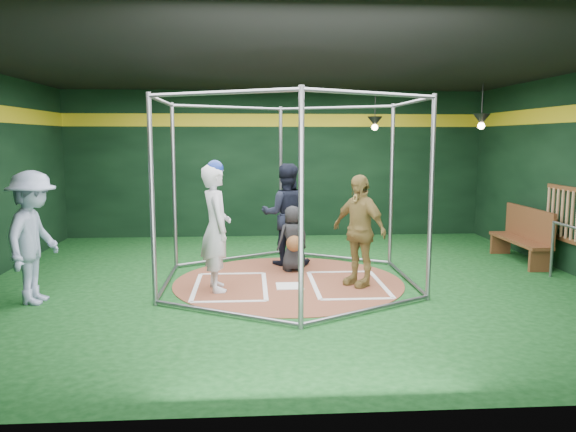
{
  "coord_description": "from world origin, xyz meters",
  "views": [
    {
      "loc": [
        -0.61,
        -9.06,
        2.37
      ],
      "look_at": [
        0.0,
        0.1,
        1.1
      ],
      "focal_mm": 35.0,
      "sensor_mm": 36.0,
      "label": 1
    }
  ],
  "objects": [
    {
      "name": "dugout_bench",
      "position": [
        4.63,
        1.25,
        0.54
      ],
      "size": [
        0.42,
        1.81,
        1.06
      ],
      "color": "brown",
      "rests_on": "ground"
    },
    {
      "name": "bystander_blue",
      "position": [
        -3.73,
        -0.9,
        0.96
      ],
      "size": [
        0.82,
        1.3,
        1.92
      ],
      "primitive_type": "imported",
      "rotation": [
        0.0,
        0.0,
        1.48
      ],
      "color": "#909FBF",
      "rests_on": "ground"
    },
    {
      "name": "pendant_lamp_far",
      "position": [
        4.0,
        2.0,
        2.74
      ],
      "size": [
        0.34,
        0.34,
        0.9
      ],
      "color": "black",
      "rests_on": "room_shell"
    },
    {
      "name": "steel_railing",
      "position": [
        4.55,
        -0.47,
        0.66
      ],
      "size": [
        0.05,
        1.14,
        0.98
      ],
      "color": "gray",
      "rests_on": "ground"
    },
    {
      "name": "room_shell",
      "position": [
        0.0,
        0.01,
        1.75
      ],
      "size": [
        10.1,
        9.1,
        3.53
      ],
      "color": "#0C3812",
      "rests_on": "ground"
    },
    {
      "name": "clay_disc",
      "position": [
        0.0,
        0.0,
        0.01
      ],
      "size": [
        3.8,
        3.8,
        0.01
      ],
      "primitive_type": "cylinder",
      "color": "brown",
      "rests_on": "ground"
    },
    {
      "name": "batter_box_right",
      "position": [
        0.95,
        -0.25,
        0.02
      ],
      "size": [
        1.17,
        1.77,
        0.01
      ],
      "color": "white",
      "rests_on": "clay_disc"
    },
    {
      "name": "visitor_leopard",
      "position": [
        1.11,
        -0.27,
        0.91
      ],
      "size": [
        1.0,
        1.1,
        1.79
      ],
      "primitive_type": "imported",
      "rotation": [
        0.0,
        0.0,
        -0.9
      ],
      "color": "tan",
      "rests_on": "clay_disc"
    },
    {
      "name": "batting_cage",
      "position": [
        -0.0,
        -0.0,
        1.5
      ],
      "size": [
        4.05,
        4.67,
        3.0
      ],
      "color": "gray",
      "rests_on": "ground"
    },
    {
      "name": "umpire",
      "position": [
        0.04,
        1.33,
        0.96
      ],
      "size": [
        0.93,
        0.73,
        1.9
      ],
      "primitive_type": "imported",
      "rotation": [
        0.0,
        0.0,
        3.13
      ],
      "color": "black",
      "rests_on": "clay_disc"
    },
    {
      "name": "batter_box_left",
      "position": [
        -0.95,
        -0.25,
        0.02
      ],
      "size": [
        1.17,
        1.77,
        0.01
      ],
      "color": "white",
      "rests_on": "clay_disc"
    },
    {
      "name": "catcher_figure",
      "position": [
        0.14,
        0.77,
        0.6
      ],
      "size": [
        0.67,
        0.66,
        1.18
      ],
      "color": "black",
      "rests_on": "clay_disc"
    },
    {
      "name": "home_plate",
      "position": [
        0.0,
        -0.3,
        0.02
      ],
      "size": [
        0.43,
        0.43,
        0.01
      ],
      "primitive_type": "cube",
      "color": "white",
      "rests_on": "clay_disc"
    },
    {
      "name": "pendant_lamp_near",
      "position": [
        2.2,
        3.6,
        2.74
      ],
      "size": [
        0.34,
        0.34,
        0.9
      ],
      "color": "black",
      "rests_on": "room_shell"
    },
    {
      "name": "batter_figure",
      "position": [
        -1.16,
        -0.41,
        1.02
      ],
      "size": [
        0.62,
        0.81,
        2.03
      ],
      "color": "silver",
      "rests_on": "clay_disc"
    },
    {
      "name": "bat_rack",
      "position": [
        4.93,
        0.4,
        1.05
      ],
      "size": [
        0.07,
        1.25,
        0.98
      ],
      "color": "brown",
      "rests_on": "room_shell"
    }
  ]
}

